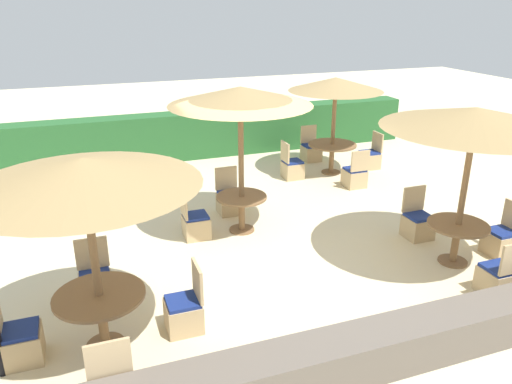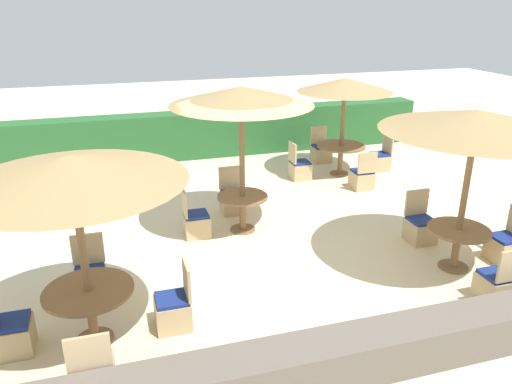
{
  "view_description": "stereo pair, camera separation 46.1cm",
  "coord_description": "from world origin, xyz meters",
  "px_view_note": "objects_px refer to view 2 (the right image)",
  "views": [
    {
      "loc": [
        -2.84,
        -7.22,
        4.12
      ],
      "look_at": [
        0.0,
        0.6,
        0.9
      ],
      "focal_mm": 35.0,
      "sensor_mm": 36.0,
      "label": 1
    },
    {
      "loc": [
        -2.4,
        -7.36,
        4.12
      ],
      "look_at": [
        0.0,
        0.6,
        0.9
      ],
      "focal_mm": 35.0,
      "sensor_mm": 36.0,
      "label": 2
    }
  ],
  "objects_px": {
    "round_table_back_right": "(341,151)",
    "patio_chair_back_right_east": "(380,160)",
    "patio_chair_front_right_north": "(420,228)",
    "round_table_front_right": "(458,238)",
    "patio_chair_center_north": "(232,200)",
    "patio_chair_front_right_east": "(505,246)",
    "patio_chair_center_west": "(196,223)",
    "patio_chair_front_left_north": "(91,281)",
    "parasol_center": "(241,96)",
    "round_table_center": "(243,204)",
    "patio_chair_back_right_south": "(362,178)",
    "patio_chair_front_left_south": "(93,376)",
    "patio_chair_front_right_south": "(497,285)",
    "patio_chair_back_right_north": "(321,152)",
    "patio_chair_back_right_west": "(299,169)",
    "round_table_front_left": "(90,300)",
    "patio_chair_front_left_west": "(11,334)",
    "parasol_back_right": "(345,85)",
    "patio_chair_front_left_east": "(174,309)",
    "parasol_front_right": "(477,121)",
    "parasol_front_left": "(71,169)"
  },
  "relations": [
    {
      "from": "round_table_front_right",
      "to": "patio_chair_center_north",
      "type": "bearing_deg",
      "value": 131.62
    },
    {
      "from": "round_table_front_left",
      "to": "patio_chair_front_left_east",
      "type": "relative_size",
      "value": 1.2
    },
    {
      "from": "round_table_back_right",
      "to": "patio_chair_front_left_north",
      "type": "height_order",
      "value": "patio_chair_front_left_north"
    },
    {
      "from": "parasol_back_right",
      "to": "patio_chair_back_right_west",
      "type": "height_order",
      "value": "parasol_back_right"
    },
    {
      "from": "round_table_front_left",
      "to": "patio_chair_front_right_south",
      "type": "distance_m",
      "value": 5.65
    },
    {
      "from": "patio_chair_front_left_west",
      "to": "round_table_front_right",
      "type": "relative_size",
      "value": 0.95
    },
    {
      "from": "patio_chair_back_right_south",
      "to": "patio_chair_center_north",
      "type": "distance_m",
      "value": 3.24
    },
    {
      "from": "patio_chair_front_left_west",
      "to": "parasol_front_right",
      "type": "height_order",
      "value": "parasol_front_right"
    },
    {
      "from": "patio_chair_back_right_south",
      "to": "patio_chair_front_left_north",
      "type": "distance_m",
      "value": 6.64
    },
    {
      "from": "patio_chair_front_left_west",
      "to": "patio_chair_front_right_north",
      "type": "relative_size",
      "value": 1.0
    },
    {
      "from": "patio_chair_front_left_north",
      "to": "patio_chair_front_left_west",
      "type": "height_order",
      "value": "same"
    },
    {
      "from": "parasol_center",
      "to": "patio_chair_center_north",
      "type": "height_order",
      "value": "parasol_center"
    },
    {
      "from": "patio_chair_back_right_south",
      "to": "patio_chair_back_right_north",
      "type": "xyz_separation_m",
      "value": [
        -0.06,
        2.22,
        0.0
      ]
    },
    {
      "from": "round_table_front_left",
      "to": "patio_chair_front_left_south",
      "type": "bearing_deg",
      "value": -89.43
    },
    {
      "from": "round_table_center",
      "to": "parasol_center",
      "type": "bearing_deg",
      "value": 0.0
    },
    {
      "from": "parasol_front_right",
      "to": "patio_chair_front_right_south",
      "type": "bearing_deg",
      "value": -93.08
    },
    {
      "from": "patio_chair_back_right_north",
      "to": "patio_chair_front_right_east",
      "type": "bearing_deg",
      "value": 96.79
    },
    {
      "from": "round_table_front_left",
      "to": "patio_chair_center_west",
      "type": "bearing_deg",
      "value": 55.65
    },
    {
      "from": "round_table_front_left",
      "to": "patio_chair_center_west",
      "type": "xyz_separation_m",
      "value": [
        1.81,
        2.65,
        -0.34
      ]
    },
    {
      "from": "patio_chair_back_right_west",
      "to": "patio_chair_front_right_south",
      "type": "height_order",
      "value": "same"
    },
    {
      "from": "round_table_back_right",
      "to": "round_table_front_right",
      "type": "xyz_separation_m",
      "value": [
        -0.26,
        -4.83,
        -0.08
      ]
    },
    {
      "from": "patio_chair_back_right_west",
      "to": "parasol_back_right",
      "type": "bearing_deg",
      "value": 91.94
    },
    {
      "from": "round_table_front_left",
      "to": "round_table_center",
      "type": "relative_size",
      "value": 1.18
    },
    {
      "from": "patio_chair_back_right_south",
      "to": "patio_chair_front_left_south",
      "type": "height_order",
      "value": "same"
    },
    {
      "from": "round_table_back_right",
      "to": "patio_chair_front_left_south",
      "type": "distance_m",
      "value": 8.49
    },
    {
      "from": "patio_chair_back_right_west",
      "to": "patio_chair_front_left_west",
      "type": "distance_m",
      "value": 7.62
    },
    {
      "from": "patio_chair_back_right_south",
      "to": "patio_chair_front_left_east",
      "type": "height_order",
      "value": "same"
    },
    {
      "from": "patio_chair_front_left_east",
      "to": "patio_chair_center_north",
      "type": "xyz_separation_m",
      "value": [
        1.7,
        3.53,
        0.0
      ]
    },
    {
      "from": "patio_chair_front_left_south",
      "to": "patio_chair_front_right_south",
      "type": "distance_m",
      "value": 5.59
    },
    {
      "from": "round_table_back_right",
      "to": "patio_chair_center_west",
      "type": "bearing_deg",
      "value": -149.36
    },
    {
      "from": "round_table_back_right",
      "to": "patio_chair_back_right_east",
      "type": "bearing_deg",
      "value": 0.08
    },
    {
      "from": "patio_chair_center_north",
      "to": "round_table_back_right",
      "type": "bearing_deg",
      "value": -154.0
    },
    {
      "from": "patio_chair_front_right_north",
      "to": "round_table_front_right",
      "type": "bearing_deg",
      "value": 89.15
    },
    {
      "from": "patio_chair_front_left_east",
      "to": "round_table_front_right",
      "type": "xyz_separation_m",
      "value": [
        4.61,
        0.25,
        0.28
      ]
    },
    {
      "from": "parasol_front_right",
      "to": "parasol_center",
      "type": "bearing_deg",
      "value": 141.02
    },
    {
      "from": "patio_chair_front_right_east",
      "to": "patio_chair_front_right_south",
      "type": "bearing_deg",
      "value": 133.89
    },
    {
      "from": "patio_chair_front_right_east",
      "to": "round_table_center",
      "type": "distance_m",
      "value": 4.59
    },
    {
      "from": "patio_chair_back_right_north",
      "to": "parasol_center",
      "type": "height_order",
      "value": "parasol_center"
    },
    {
      "from": "patio_chair_back_right_east",
      "to": "parasol_front_right",
      "type": "height_order",
      "value": "parasol_front_right"
    },
    {
      "from": "patio_chair_front_left_south",
      "to": "patio_chair_front_right_south",
      "type": "bearing_deg",
      "value": 2.69
    },
    {
      "from": "patio_chair_back_right_south",
      "to": "round_table_front_right",
      "type": "bearing_deg",
      "value": -94.54
    },
    {
      "from": "patio_chair_front_left_south",
      "to": "parasol_front_right",
      "type": "relative_size",
      "value": 0.33
    },
    {
      "from": "patio_chair_front_left_west",
      "to": "patio_chair_front_right_north",
      "type": "height_order",
      "value": "same"
    },
    {
      "from": "round_table_back_right",
      "to": "patio_chair_back_right_north",
      "type": "distance_m",
      "value": 1.18
    },
    {
      "from": "patio_chair_front_left_south",
      "to": "round_table_center",
      "type": "bearing_deg",
      "value": 53.51
    },
    {
      "from": "round_table_front_left",
      "to": "patio_chair_front_left_east",
      "type": "bearing_deg",
      "value": -0.03
    },
    {
      "from": "parasol_center",
      "to": "patio_chair_center_west",
      "type": "height_order",
      "value": "parasol_center"
    },
    {
      "from": "parasol_front_left",
      "to": "parasol_center",
      "type": "relative_size",
      "value": 0.97
    },
    {
      "from": "patio_chair_front_right_east",
      "to": "patio_chair_center_west",
      "type": "xyz_separation_m",
      "value": [
        -4.79,
        2.44,
        0.0
      ]
    },
    {
      "from": "patio_chair_front_right_east",
      "to": "round_table_center",
      "type": "relative_size",
      "value": 0.98
    }
  ]
}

